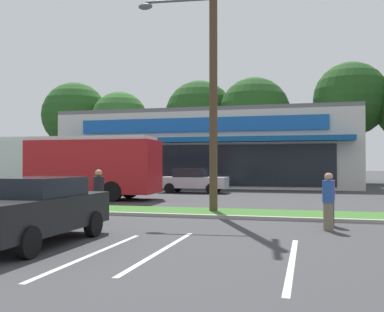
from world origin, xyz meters
The scene contains 18 objects.
grass_median centered at (0.00, 14.00, 0.06)m, with size 56.00×2.20×0.12m, color #386B28.
curb_lip centered at (0.00, 12.78, 0.06)m, with size 56.00×0.24×0.12m, color #99968C.
parking_stripe_3 centered at (3.52, 6.32, 0.00)m, with size 0.12×4.80×0.01m, color silver.
parking_stripe_4 centered at (4.76, 7.02, 0.00)m, with size 0.12×4.80×0.01m, color silver.
parking_stripe_5 centered at (7.49, 6.61, 0.00)m, with size 0.12×4.80×0.01m, color silver.
storefront_building centered at (-0.11, 35.52, 3.05)m, with size 23.35×12.38×6.09m.
tree_far_left centered at (-18.74, 45.21, 7.56)m, with size 7.61×7.61×11.38m.
tree_left centered at (-12.61, 44.18, 6.76)m, with size 6.26×6.26×9.90m.
tree_mid_left centered at (-3.47, 44.42, 7.05)m, with size 7.35×7.35×10.74m.
tree_mid centered at (2.53, 43.36, 7.00)m, with size 7.20×7.20×10.61m.
tree_mid_right centered at (11.84, 43.76, 8.14)m, with size 7.14×7.14×11.72m.
utility_pole centered at (4.28, 14.06, 5.90)m, with size 3.05×2.40×11.10m.
city_bus centered at (-5.76, 19.11, 1.77)m, with size 12.28×2.96×3.25m.
car_0 centered at (1.64, 6.96, 0.80)m, with size 1.93×4.42×1.53m.
car_1 centered at (0.67, 25.50, 0.79)m, with size 4.28×1.96×1.55m.
pedestrian_near_bench centered at (1.38, 10.82, 0.84)m, with size 0.34×0.34×1.67m.
pedestrian_by_pole centered at (8.33, 10.85, 0.81)m, with size 0.32×0.32×1.60m.
pedestrian_mid centered at (8.41, 11.91, 0.79)m, with size 0.32×0.32×1.58m.
Camera 1 is at (7.79, -2.10, 1.86)m, focal length 41.88 mm.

